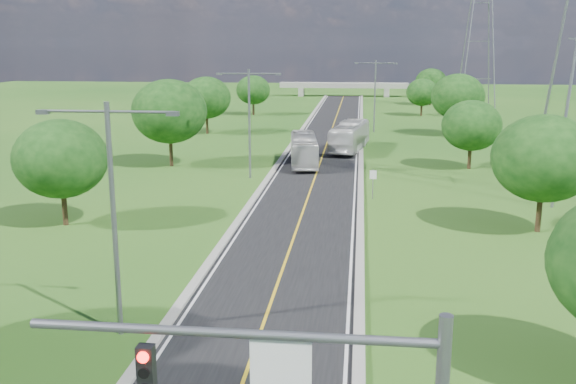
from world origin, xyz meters
TOP-DOWN VIEW (x-y plane):
  - ground at (0.00, 60.00)m, footprint 260.00×260.00m
  - road at (0.00, 66.00)m, footprint 8.00×150.00m
  - curb_left at (-4.25, 66.00)m, footprint 0.50×150.00m
  - curb_right at (4.25, 66.00)m, footprint 0.50×150.00m
  - speed_limit_sign at (5.20, 37.98)m, footprint 0.55×0.09m
  - overpass at (0.00, 140.00)m, footprint 30.00×3.00m
  - streetlight_near_left at (-6.00, 12.00)m, footprint 5.90×0.25m
  - streetlight_mid_left at (-6.00, 45.00)m, footprint 5.90×0.25m
  - streetlight_far_right at (6.00, 78.00)m, footprint 5.90×0.25m
  - power_tower_far at (26.00, 115.00)m, footprint 9.00×6.40m
  - tree_lb at (-16.00, 28.00)m, footprint 6.30×6.30m
  - tree_lc at (-15.00, 50.00)m, footprint 7.56×7.56m
  - tree_ld at (-17.00, 74.00)m, footprint 6.72×6.72m
  - tree_le at (-14.50, 98.00)m, footprint 5.88×5.88m
  - tree_rb at (16.00, 30.00)m, footprint 6.72×6.72m
  - tree_rc at (15.00, 52.00)m, footprint 5.88×5.88m
  - tree_rd at (17.00, 76.00)m, footprint 7.14×7.14m
  - tree_re at (14.50, 100.00)m, footprint 5.46×5.46m
  - tree_rf at (18.00, 120.00)m, footprint 6.30×6.30m
  - bus_outbound at (2.90, 61.57)m, footprint 4.63×12.09m
  - bus_inbound at (-1.64, 52.26)m, footprint 3.79×11.16m

SIDE VIEW (x-z plane):
  - ground at x=0.00m, z-range 0.00..0.00m
  - road at x=0.00m, z-range 0.00..0.06m
  - curb_left at x=-4.25m, z-range 0.00..0.22m
  - curb_right at x=4.25m, z-range 0.00..0.22m
  - bus_inbound at x=-1.64m, z-range 0.06..3.11m
  - speed_limit_sign at x=5.20m, z-range 0.40..2.80m
  - bus_outbound at x=2.90m, z-range 0.06..3.35m
  - overpass at x=0.00m, z-range 0.81..4.01m
  - tree_re at x=14.50m, z-range 0.85..7.20m
  - tree_le at x=-14.50m, z-range 0.91..7.75m
  - tree_rc at x=15.00m, z-range 0.91..7.75m
  - tree_lb at x=-16.00m, z-range 0.98..8.31m
  - tree_rf at x=18.00m, z-range 0.98..8.31m
  - tree_ld at x=-17.00m, z-range 1.05..8.86m
  - tree_rb at x=16.00m, z-range 1.05..8.86m
  - tree_rd at x=17.00m, z-range 1.11..9.42m
  - tree_lc at x=-15.00m, z-range 1.18..9.97m
  - streetlight_near_left at x=-6.00m, z-range 0.94..10.94m
  - streetlight_mid_left at x=-6.00m, z-range 0.94..10.94m
  - streetlight_far_right at x=6.00m, z-range 0.94..10.94m
  - power_tower_far at x=26.00m, z-range 0.01..28.01m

